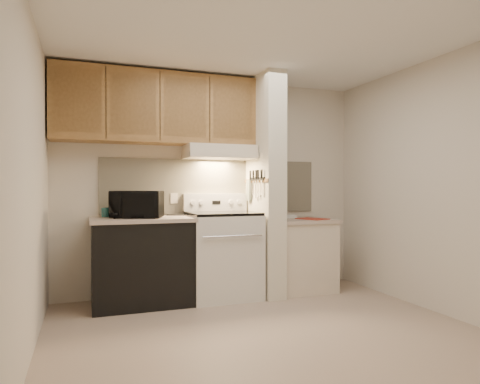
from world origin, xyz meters
name	(u,v)px	position (x,y,z in m)	size (l,w,h in m)	color
floor	(263,330)	(0.00, 0.00, 0.00)	(3.60, 3.60, 0.00)	tan
ceiling	(264,38)	(0.00, 0.00, 2.50)	(3.60, 3.60, 0.00)	white
wall_back	(214,185)	(0.00, 1.50, 1.25)	(3.60, 0.02, 2.50)	beige
wall_left	(31,184)	(-1.80, 0.00, 1.25)	(0.02, 3.00, 2.50)	beige
wall_right	(429,185)	(1.80, 0.00, 1.25)	(0.02, 3.00, 2.50)	beige
backsplash	(214,186)	(0.00, 1.49, 1.24)	(2.60, 0.02, 0.63)	beige
range_body	(223,256)	(0.00, 1.16, 0.46)	(0.76, 0.65, 0.92)	silver
oven_window	(232,257)	(0.00, 0.84, 0.50)	(0.50, 0.01, 0.30)	black
oven_handle	(233,236)	(0.00, 0.80, 0.72)	(0.02, 0.02, 0.65)	silver
cooktop	(223,213)	(0.00, 1.16, 0.94)	(0.74, 0.64, 0.03)	black
range_backguard	(215,202)	(0.00, 1.44, 1.05)	(0.76, 0.08, 0.20)	silver
range_display	(216,202)	(0.00, 1.40, 1.05)	(0.10, 0.01, 0.04)	black
range_knob_left_outer	(193,203)	(-0.28, 1.40, 1.05)	(0.05, 0.05, 0.02)	silver
range_knob_left_inner	(201,203)	(-0.18, 1.40, 1.05)	(0.05, 0.05, 0.02)	silver
range_knob_right_inner	(231,202)	(0.18, 1.40, 1.05)	(0.05, 0.05, 0.02)	silver
range_knob_right_outer	(239,202)	(0.28, 1.40, 1.05)	(0.05, 0.05, 0.02)	silver
dishwasher_front	(142,263)	(-0.88, 1.17, 0.43)	(1.00, 0.63, 0.87)	black
left_countertop	(142,219)	(-0.88, 1.17, 0.89)	(1.04, 0.67, 0.04)	#B4A091
spoon_rest	(176,215)	(-0.48, 1.36, 0.92)	(0.20, 0.06, 0.01)	black
teal_jar	(106,212)	(-1.23, 1.39, 0.96)	(0.09, 0.09, 0.10)	#225E61
outlet	(174,198)	(-0.48, 1.48, 1.10)	(0.08, 0.01, 0.12)	beige
microwave	(137,204)	(-0.93, 1.15, 1.05)	(0.50, 0.34, 0.28)	black
partition_pillar	(265,185)	(0.51, 1.15, 1.25)	(0.22, 0.70, 2.50)	beige
pillar_trim	(256,181)	(0.39, 1.15, 1.30)	(0.01, 0.70, 0.04)	olive
knife_strip	(257,179)	(0.39, 1.10, 1.32)	(0.02, 0.42, 0.04)	black
knife_blade_a	(262,188)	(0.38, 0.93, 1.22)	(0.01, 0.04, 0.16)	silver
knife_handle_a	(262,174)	(0.38, 0.93, 1.37)	(0.02, 0.02, 0.10)	black
knife_blade_b	(258,189)	(0.38, 1.03, 1.21)	(0.01, 0.04, 0.18)	silver
knife_handle_b	(258,174)	(0.38, 1.03, 1.37)	(0.02, 0.02, 0.10)	black
knife_blade_c	(256,190)	(0.38, 1.10, 1.20)	(0.01, 0.04, 0.20)	silver
knife_handle_c	(256,174)	(0.38, 1.09, 1.37)	(0.02, 0.02, 0.10)	black
knife_blade_d	(253,188)	(0.38, 1.17, 1.22)	(0.01, 0.04, 0.16)	silver
knife_handle_d	(254,175)	(0.38, 1.17, 1.37)	(0.02, 0.02, 0.10)	black
knife_blade_e	(251,189)	(0.38, 1.26, 1.21)	(0.01, 0.04, 0.18)	silver
knife_handle_e	(250,175)	(0.38, 1.27, 1.37)	(0.02, 0.02, 0.10)	black
oven_mitt	(249,190)	(0.38, 1.32, 1.19)	(0.03, 0.10, 0.24)	slate
right_cab_base	(301,256)	(0.97, 1.15, 0.40)	(0.70, 0.60, 0.81)	beige
right_countertop	(301,221)	(0.97, 1.15, 0.83)	(0.74, 0.64, 0.04)	#B4A091
red_folder	(312,219)	(1.07, 1.04, 0.86)	(0.24, 0.33, 0.01)	maroon
white_box	(290,216)	(0.92, 1.33, 0.87)	(0.14, 0.09, 0.04)	white
range_hood	(219,152)	(0.00, 1.28, 1.62)	(0.78, 0.44, 0.15)	beige
hood_lip	(225,155)	(0.00, 1.07, 1.58)	(0.78, 0.04, 0.06)	beige
upper_cabinets	(158,109)	(-0.69, 1.32, 2.08)	(2.18, 0.33, 0.77)	olive
cab_door_a	(77,100)	(-1.51, 1.17, 2.08)	(0.46, 0.01, 0.63)	olive
cab_gap_a	(106,102)	(-1.23, 1.16, 2.08)	(0.01, 0.01, 0.73)	black
cab_door_b	(134,104)	(-0.96, 1.17, 2.08)	(0.46, 0.01, 0.63)	olive
cab_gap_b	(160,106)	(-0.69, 1.16, 2.08)	(0.01, 0.01, 0.73)	black
cab_door_c	(185,108)	(-0.42, 1.17, 2.08)	(0.46, 0.01, 0.63)	olive
cab_gap_c	(210,109)	(-0.14, 1.16, 2.08)	(0.01, 0.01, 0.73)	black
cab_door_d	(233,111)	(0.13, 1.17, 2.08)	(0.46, 0.01, 0.63)	olive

